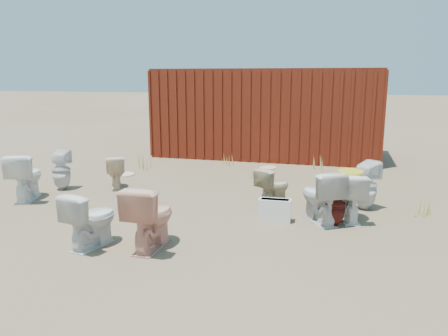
% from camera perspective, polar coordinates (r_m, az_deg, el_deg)
% --- Properties ---
extents(ground, '(100.00, 100.00, 0.00)m').
position_cam_1_polar(ground, '(7.59, -1.19, -4.97)').
color(ground, brown).
rests_on(ground, ground).
extents(shipping_container, '(6.00, 2.40, 2.40)m').
position_cam_1_polar(shipping_container, '(12.38, 5.64, 7.19)').
color(shipping_container, '#4D150C').
rests_on(shipping_container, ground).
extents(toilet_front_a, '(0.74, 0.95, 0.86)m').
position_cam_1_polar(toilet_front_a, '(8.65, -24.50, -1.01)').
color(toilet_front_a, white).
rests_on(toilet_front_a, ground).
extents(toilet_front_pink, '(0.49, 0.85, 0.86)m').
position_cam_1_polar(toilet_front_pink, '(5.74, -9.60, -6.24)').
color(toilet_front_pink, '#EAA287').
rests_on(toilet_front_pink, ground).
extents(toilet_front_c, '(0.58, 0.82, 0.75)m').
position_cam_1_polar(toilet_front_c, '(5.98, -17.00, -6.40)').
color(toilet_front_c, white).
rests_on(toilet_front_c, ground).
extents(toilet_front_maroon, '(0.35, 0.36, 0.68)m').
position_cam_1_polar(toilet_front_maroon, '(6.71, 14.29, -4.57)').
color(toilet_front_maroon, '#5B140F').
rests_on(toilet_front_maroon, ground).
extents(toilet_front_e, '(0.82, 0.93, 0.83)m').
position_cam_1_polar(toilet_front_e, '(6.82, 12.47, -3.60)').
color(toilet_front_e, silver).
rests_on(toilet_front_e, ground).
extents(toilet_back_a, '(0.44, 0.44, 0.79)m').
position_cam_1_polar(toilet_back_a, '(9.16, -20.49, -0.24)').
color(toilet_back_a, white).
rests_on(toilet_back_a, ground).
extents(toilet_back_beige_left, '(0.64, 0.75, 0.66)m').
position_cam_1_polar(toilet_back_beige_left, '(8.99, -13.98, -0.49)').
color(toilet_back_beige_left, beige).
rests_on(toilet_back_beige_left, ground).
extents(toilet_back_beige_right, '(0.66, 0.75, 0.67)m').
position_cam_1_polar(toilet_back_beige_right, '(7.59, 6.48, -2.42)').
color(toilet_back_beige_right, '#BFB08B').
rests_on(toilet_back_beige_right, ground).
extents(toilet_back_yellowlid, '(0.58, 0.82, 0.76)m').
position_cam_1_polar(toilet_back_yellowlid, '(7.04, 16.02, -3.58)').
color(toilet_back_yellowlid, white).
rests_on(toilet_back_yellowlid, ground).
extents(toilet_back_e, '(0.53, 0.53, 0.82)m').
position_cam_1_polar(toilet_back_e, '(7.68, 18.04, -2.17)').
color(toilet_back_e, silver).
rests_on(toilet_back_e, ground).
extents(yellow_lid, '(0.38, 0.48, 0.02)m').
position_cam_1_polar(yellow_lid, '(6.95, 16.20, -0.48)').
color(yellow_lid, gold).
rests_on(yellow_lid, toilet_back_yellowlid).
extents(loose_tank, '(0.51, 0.22, 0.35)m').
position_cam_1_polar(loose_tank, '(6.81, 6.64, -5.48)').
color(loose_tank, silver).
rests_on(loose_tank, ground).
extents(loose_lid_near, '(0.51, 0.59, 0.02)m').
position_cam_1_polar(loose_lid_near, '(10.71, 5.76, 0.03)').
color(loose_lid_near, beige).
rests_on(loose_lid_near, ground).
extents(loose_lid_far, '(0.48, 0.55, 0.02)m').
position_cam_1_polar(loose_lid_far, '(10.19, -12.65, -0.81)').
color(loose_lid_far, beige).
rests_on(loose_lid_far, ground).
extents(weed_clump_a, '(0.36, 0.36, 0.34)m').
position_cam_1_polar(weed_clump_a, '(10.72, -10.46, 0.76)').
color(weed_clump_a, '#B3A147').
rests_on(weed_clump_a, ground).
extents(weed_clump_b, '(0.32, 0.32, 0.24)m').
position_cam_1_polar(weed_clump_b, '(9.66, 4.08, -0.58)').
color(weed_clump_b, '#B3A147').
rests_on(weed_clump_b, ground).
extents(weed_clump_c, '(0.36, 0.36, 0.35)m').
position_cam_1_polar(weed_clump_c, '(9.82, 16.89, -0.52)').
color(weed_clump_c, '#B3A147').
rests_on(weed_clump_c, ground).
extents(weed_clump_d, '(0.30, 0.30, 0.25)m').
position_cam_1_polar(weed_clump_d, '(11.02, 0.45, 1.03)').
color(weed_clump_d, '#B3A147').
rests_on(weed_clump_d, ground).
extents(weed_clump_e, '(0.34, 0.34, 0.34)m').
position_cam_1_polar(weed_clump_e, '(10.64, 12.27, 0.62)').
color(weed_clump_e, '#B3A147').
rests_on(weed_clump_e, ground).
extents(weed_clump_f, '(0.28, 0.28, 0.27)m').
position_cam_1_polar(weed_clump_f, '(7.75, 24.63, -4.70)').
color(weed_clump_f, '#B3A147').
rests_on(weed_clump_f, ground).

